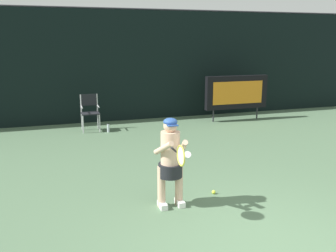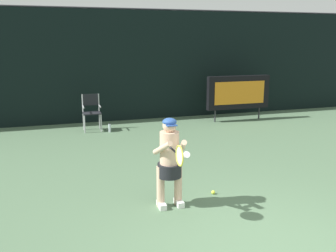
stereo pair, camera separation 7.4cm
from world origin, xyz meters
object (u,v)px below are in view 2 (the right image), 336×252
object	(u,v)px
water_bottle	(110,128)
tennis_player	(170,159)
umpire_chair	(91,110)
scoreboard	(238,92)
tennis_ball_spare	(213,192)
tennis_racket	(179,155)
tennis_ball_loose	(173,176)

from	to	relation	value
water_bottle	tennis_player	distance (m)	5.30
umpire_chair	water_bottle	size ratio (longest dim) A/B	4.08
scoreboard	water_bottle	size ratio (longest dim) A/B	8.30
umpire_chair	tennis_ball_spare	distance (m)	5.67
scoreboard	tennis_racket	world-z (taller)	scoreboard
tennis_racket	scoreboard	bearing A→B (deg)	61.39
water_bottle	tennis_player	world-z (taller)	tennis_player
water_bottle	tennis_racket	bearing A→B (deg)	-88.27
tennis_player	tennis_ball_loose	distance (m)	1.46
water_bottle	tennis_ball_spare	world-z (taller)	water_bottle
umpire_chair	tennis_player	size ratio (longest dim) A/B	0.73
scoreboard	tennis_player	xyz separation A→B (m)	(-4.16, -5.61, -0.15)
tennis_ball_loose	water_bottle	bearing A→B (deg)	98.91
scoreboard	water_bottle	bearing A→B (deg)	-175.23
tennis_racket	tennis_ball_spare	xyz separation A→B (m)	(0.91, 0.77, -1.00)
water_bottle	tennis_ball_loose	bearing A→B (deg)	-81.09
tennis_ball_loose	tennis_ball_spare	world-z (taller)	same
umpire_chair	tennis_racket	distance (m)	6.24
tennis_player	tennis_ball_loose	world-z (taller)	tennis_player
water_bottle	umpire_chair	bearing A→B (deg)	140.56
umpire_chair	tennis_ball_spare	bearing A→B (deg)	-74.06
umpire_chair	tennis_player	distance (m)	5.68
scoreboard	tennis_ball_spare	size ratio (longest dim) A/B	32.35
scoreboard	tennis_racket	distance (m)	7.46
scoreboard	tennis_player	bearing A→B (deg)	-126.55
umpire_chair	tennis_ball_loose	size ratio (longest dim) A/B	15.88
tennis_racket	tennis_ball_spare	size ratio (longest dim) A/B	8.85
tennis_ball_spare	tennis_player	bearing A→B (deg)	-166.54
water_bottle	tennis_racket	xyz separation A→B (m)	(0.18, -5.81, 0.92)
scoreboard	tennis_ball_loose	world-z (taller)	scoreboard
scoreboard	umpire_chair	distance (m)	4.85
water_bottle	scoreboard	bearing A→B (deg)	4.77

